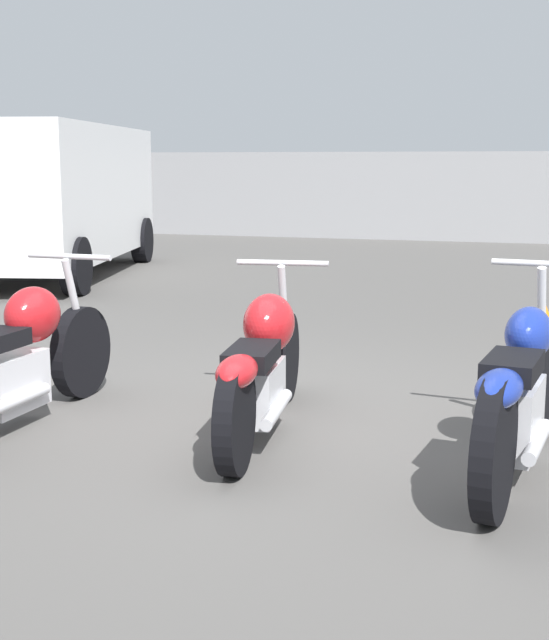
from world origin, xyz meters
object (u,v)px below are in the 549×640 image
(motorcycle_slot_2, at_px, (520,393))
(traffic_cone_near, at_px, (543,318))
(motorcycle_slot_1, at_px, (263,364))
(motorcycle_slot_0, at_px, (14,358))
(parked_van, at_px, (46,193))

(motorcycle_slot_2, distance_m, traffic_cone_near, 3.75)
(motorcycle_slot_1, bearing_deg, motorcycle_slot_0, -174.53)
(motorcycle_slot_2, xyz_separation_m, parked_van, (-6.59, 6.33, 0.73))
(motorcycle_slot_0, relative_size, motorcycle_slot_1, 0.98)
(motorcycle_slot_0, relative_size, traffic_cone_near, 5.65)
(traffic_cone_near, bearing_deg, motorcycle_slot_2, -91.04)
(motorcycle_slot_1, xyz_separation_m, parked_van, (-5.14, 6.08, 0.73))
(parked_van, bearing_deg, traffic_cone_near, -34.47)
(motorcycle_slot_1, relative_size, traffic_cone_near, 5.74)
(motorcycle_slot_0, height_order, parked_van, parked_van)
(motorcycle_slot_2, height_order, parked_van, parked_van)
(motorcycle_slot_1, height_order, traffic_cone_near, motorcycle_slot_1)
(parked_van, bearing_deg, motorcycle_slot_1, -62.97)
(motorcycle_slot_1, height_order, motorcycle_slot_2, motorcycle_slot_2)
(motorcycle_slot_0, xyz_separation_m, motorcycle_slot_2, (2.91, 0.06, -0.00))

